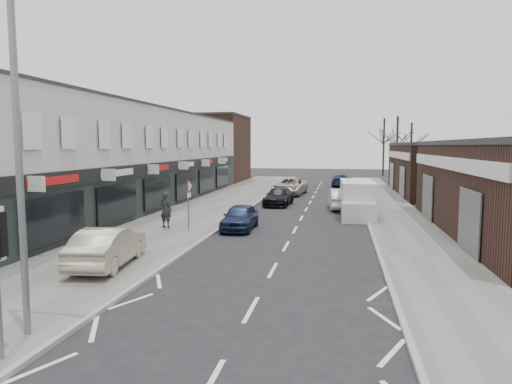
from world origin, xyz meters
The scene contains 20 objects.
ground centered at (0.00, 0.00, 0.00)m, with size 160.00×160.00×0.00m, color black.
pavement_left centered at (-6.75, 22.00, 0.06)m, with size 5.50×64.00×0.12m, color slate.
pavement_right centered at (5.75, 22.00, 0.06)m, with size 3.50×64.00×0.12m, color slate.
shop_terrace_left centered at (-13.50, 19.50, 3.55)m, with size 8.00×41.00×7.10m, color beige.
brick_block_far centered at (-13.50, 45.00, 4.00)m, with size 8.00×10.00×8.00m, color #432B1C.
right_unit_far centered at (12.50, 34.00, 2.25)m, with size 10.00×16.00×4.50m, color #362118.
tree_far_a centered at (9.00, 48.00, 0.00)m, with size 3.60×3.60×8.00m, color #382D26, non-canonical shape.
tree_far_b centered at (11.50, 54.00, 0.00)m, with size 3.60×3.60×7.50m, color #382D26, non-canonical shape.
tree_far_c centered at (8.50, 60.00, 0.00)m, with size 3.60×3.60×8.50m, color #382D26, non-canonical shape.
street_lamp centered at (-4.53, -0.80, 4.62)m, with size 2.23×0.22×8.00m.
warning_sign centered at (-5.16, 12.00, 2.20)m, with size 0.12×0.80×2.70m.
white_van centered at (3.40, 19.44, 1.05)m, with size 2.18×5.78×2.23m.
sedan_on_pavement centered at (-5.87, 5.09, 0.83)m, with size 1.51×4.32×1.42m, color #A19981.
pedestrian centered at (-6.74, 12.82, 1.08)m, with size 0.70×0.46×1.91m, color black.
parked_car_left_a centered at (-2.89, 13.60, 0.67)m, with size 1.58×3.93×1.34m, color #14203F.
parked_car_left_b centered at (-2.20, 23.85, 0.65)m, with size 1.81×4.46×1.29m, color black.
parked_car_left_c centered at (-2.20, 31.37, 0.77)m, with size 2.55×5.54×1.54m, color #BDB297.
parked_car_right_a centered at (2.37, 22.54, 0.71)m, with size 1.51×4.34×1.43m, color silver.
parked_car_right_b centered at (3.50, 27.40, 0.74)m, with size 1.74×4.33×1.48m, color black.
parked_car_right_c centered at (2.32, 41.26, 0.66)m, with size 1.85×4.56×1.32m, color #152242.
Camera 1 is at (2.33, -9.79, 4.44)m, focal length 32.00 mm.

